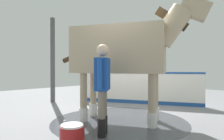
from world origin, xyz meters
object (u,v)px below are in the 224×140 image
object	(u,v)px
horse	(124,51)
handler	(103,83)
bottle_spray	(65,133)
wash_bucket	(72,136)
bottle_shampoo	(65,128)

from	to	relation	value
horse	handler	size ratio (longest dim) A/B	1.85
horse	bottle_spray	world-z (taller)	horse
handler	wash_bucket	world-z (taller)	handler
wash_bucket	bottle_shampoo	distance (m)	0.62
bottle_shampoo	horse	bearing A→B (deg)	175.91
handler	wash_bucket	xyz separation A→B (m)	(0.70, 0.11, -0.77)
wash_bucket	bottle_spray	world-z (taller)	wash_bucket
bottle_shampoo	bottle_spray	size ratio (longest dim) A/B	0.95
handler	bottle_spray	xyz separation A→B (m)	(0.64, -0.20, -0.81)
handler	wash_bucket	distance (m)	1.04
wash_bucket	bottle_shampoo	bearing A→B (deg)	-108.98
horse	wash_bucket	size ratio (longest dim) A/B	8.01
wash_bucket	horse	bearing A→B (deg)	-163.87
bottle_shampoo	bottle_spray	bearing A→B (deg)	62.50
bottle_spray	bottle_shampoo	bearing A→B (deg)	-117.50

